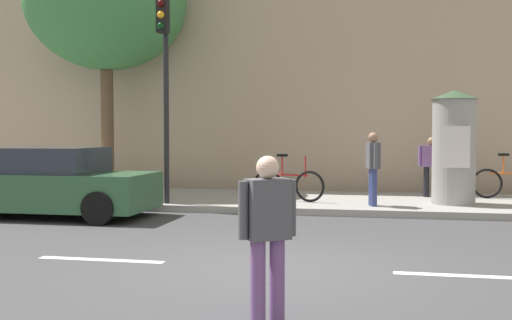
# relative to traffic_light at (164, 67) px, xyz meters

# --- Properties ---
(ground_plane) EXTENTS (80.00, 80.00, 0.00)m
(ground_plane) POSITION_rel_traffic_light_xyz_m (3.37, -5.24, -3.18)
(ground_plane) COLOR #38383A
(sidewalk_curb) EXTENTS (36.00, 4.00, 0.15)m
(sidewalk_curb) POSITION_rel_traffic_light_xyz_m (3.37, 1.76, -3.10)
(sidewalk_curb) COLOR gray
(sidewalk_curb) RESTS_ON ground_plane
(lane_markings) EXTENTS (25.80, 0.16, 0.01)m
(lane_markings) POSITION_rel_traffic_light_xyz_m (3.37, -5.24, -3.17)
(lane_markings) COLOR silver
(lane_markings) RESTS_ON ground_plane
(building_backdrop) EXTENTS (36.00, 5.00, 9.38)m
(building_backdrop) POSITION_rel_traffic_light_xyz_m (3.37, 6.76, 1.51)
(building_backdrop) COLOR tan
(building_backdrop) RESTS_ON ground_plane
(traffic_light) EXTENTS (0.24, 0.45, 4.52)m
(traffic_light) POSITION_rel_traffic_light_xyz_m (0.00, 0.00, 0.00)
(traffic_light) COLOR black
(traffic_light) RESTS_ON sidewalk_curb
(poster_column) EXTENTS (1.03, 1.03, 2.53)m
(poster_column) POSITION_rel_traffic_light_xyz_m (6.29, 1.29, -1.74)
(poster_column) COLOR gray
(poster_column) RESTS_ON sidewalk_curb
(street_tree) EXTENTS (4.45, 4.45, 7.12)m
(street_tree) POSITION_rel_traffic_light_xyz_m (-2.81, 3.11, 2.18)
(street_tree) COLOR brown
(street_tree) RESTS_ON sidewalk_curb
(pedestrian_with_backpack) EXTENTS (0.48, 0.41, 1.53)m
(pedestrian_with_backpack) POSITION_rel_traffic_light_xyz_m (3.70, -7.54, -2.30)
(pedestrian_with_backpack) COLOR #724C84
(pedestrian_with_backpack) RESTS_ON ground_plane
(pedestrian_in_dark_shirt) EXTENTS (0.63, 0.28, 1.47)m
(pedestrian_in_dark_shirt) POSITION_rel_traffic_light_xyz_m (5.92, 2.70, -2.17)
(pedestrian_in_dark_shirt) COLOR black
(pedestrian_in_dark_shirt) RESTS_ON sidewalk_curb
(pedestrian_in_red_top) EXTENTS (0.33, 0.56, 1.59)m
(pedestrian_in_red_top) POSITION_rel_traffic_light_xyz_m (4.54, 0.55, -2.11)
(pedestrian_in_red_top) COLOR navy
(pedestrian_in_red_top) RESTS_ON sidewalk_curb
(bicycle_leaning) EXTENTS (1.73, 0.50, 1.09)m
(bicycle_leaning) POSITION_rel_traffic_light_xyz_m (2.61, 1.11, -2.64)
(bicycle_leaning) COLOR black
(bicycle_leaning) RESTS_ON sidewalk_curb
(bicycle_upright) EXTENTS (1.77, 0.11, 1.09)m
(bicycle_upright) POSITION_rel_traffic_light_xyz_m (7.75, 2.66, -2.64)
(bicycle_upright) COLOR black
(bicycle_upright) RESTS_ON sidewalk_curb
(parked_car_blue) EXTENTS (4.11, 1.97, 1.43)m
(parked_car_blue) POSITION_rel_traffic_light_xyz_m (-1.97, -1.43, -2.48)
(parked_car_blue) COLOR #2D5938
(parked_car_blue) RESTS_ON ground_plane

